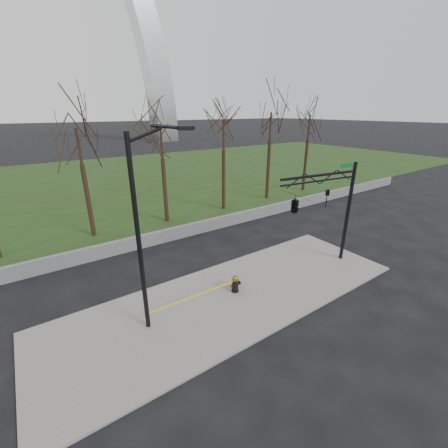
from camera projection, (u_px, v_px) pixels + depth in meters
ground at (234, 297)px, 14.58m from camera, size 500.00×500.00×0.00m
sidewalk at (234, 296)px, 14.56m from camera, size 18.00×6.00×0.10m
grass_strip at (94, 182)px, 37.54m from camera, size 120.00×40.00×0.06m
guardrail at (166, 236)px, 20.54m from camera, size 60.00×0.30×0.90m
tree_row at (125, 170)px, 21.57m from camera, size 43.90×4.00×9.08m
fire_hydrant at (235, 284)px, 14.71m from camera, size 0.58×0.38×0.94m
traffic_cone at (234, 280)px, 15.20m from camera, size 0.44×0.44×0.65m
street_light at (143, 224)px, 10.89m from camera, size 2.35×0.76×8.21m
traffic_signal_mast at (306, 202)px, 15.38m from camera, size 5.06×2.53×6.00m
caution_tape at (199, 295)px, 13.60m from camera, size 4.80×0.43×0.47m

